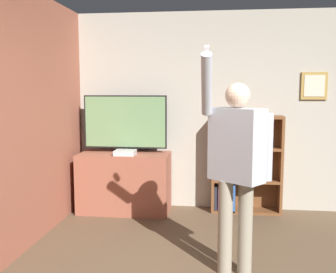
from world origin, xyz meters
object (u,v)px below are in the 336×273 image
(television, at_px, (125,123))
(game_console, at_px, (125,153))
(bookshelf, at_px, (239,166))
(person, at_px, (236,159))

(television, distance_m, game_console, 0.43)
(television, relative_size, bookshelf, 0.86)
(game_console, height_order, bookshelf, bookshelf)
(television, distance_m, person, 2.25)
(game_console, bearing_deg, bookshelf, 11.38)
(game_console, relative_size, bookshelf, 0.20)
(game_console, bearing_deg, television, 101.32)
(person, bearing_deg, game_console, 169.85)
(bookshelf, bearing_deg, game_console, -168.62)
(person, bearing_deg, bookshelf, 124.55)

